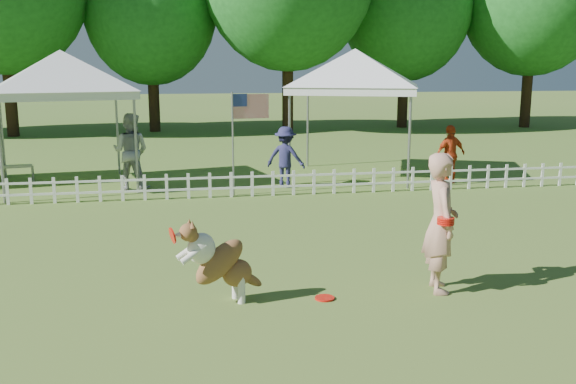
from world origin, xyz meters
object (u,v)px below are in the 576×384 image
Objects in this scene: frisbee_on_turf at (325,298)px; spectator_c at (450,154)px; canopy_tent_right at (354,115)px; dog at (221,262)px; flag_pole at (233,144)px; spectator_a at (131,151)px; spectator_b at (286,157)px; handler at (441,223)px; canopy_tent_left at (65,121)px.

spectator_c is (5.15, 7.73, 0.76)m from frisbee_on_turf.
canopy_tent_right is 2.83m from spectator_c.
canopy_tent_right is (4.30, 9.13, 1.14)m from dog.
flag_pole is at bearing -8.73° from spectator_c.
spectator_a is at bearing 110.13° from frisbee_on_turf.
spectator_b is (-2.12, -1.26, -0.94)m from canopy_tent_right.
handler is 1.02× the size of spectator_a.
dog is at bearing -82.71° from canopy_tent_left.
spectator_b reaches higher than spectator_c.
spectator_c is at bearing 32.94° from dog.
canopy_tent_left is at bearing 93.86° from dog.
spectator_b is at bearing -167.61° from spectator_a.
handler is 7.38m from flag_pole.
frisbee_on_turf is 0.08× the size of canopy_tent_left.
canopy_tent_left is 4.50m from flag_pole.
spectator_a is (-3.06, 8.35, 0.94)m from frisbee_on_turf.
dog is 0.34× the size of canopy_tent_left.
dog is 9.53m from canopy_tent_left.
canopy_tent_right is at bearing 22.28° from flag_pole.
canopy_tent_left is 5.65m from spectator_b.
canopy_tent_left is at bearing -1.43° from spectator_a.
flag_pole is at bearing 26.94° from handler.
handler is 9.51m from spectator_a.
handler is 8.41m from spectator_c.
dog is 7.11m from flag_pole.
spectator_b is at bearing 15.33° from handler.
flag_pole reaches higher than frisbee_on_turf.
canopy_tent_right is 2.23× the size of spectator_c.
handler is 7.91m from spectator_b.
frisbee_on_turf is at bearing 41.43° from spectator_c.
spectator_a reaches higher than dog.
canopy_tent_left reaches higher than handler.
handler is 0.79× the size of flag_pole.
frisbee_on_turf is at bearing -19.51° from dog.
spectator_c is (9.84, -1.21, -0.91)m from canopy_tent_left.
spectator_c is (8.20, -0.62, -0.18)m from spectator_a.
spectator_c is at bearing 56.34° from frisbee_on_turf.
spectator_a is at bearing 84.85° from dog.
flag_pole is 1.70m from spectator_b.
flag_pole is (0.77, 7.03, 0.66)m from dog.
spectator_a is (1.63, -0.59, -0.73)m from canopy_tent_left.
spectator_c is at bearing -20.22° from canopy_tent_left.
flag_pole is 1.59× the size of spectator_b.
spectator_b is at bearing 22.27° from flag_pole.
spectator_c is at bearing -165.88° from spectator_a.
handler reaches higher than dog.
canopy_tent_left reaches higher than spectator_c.
spectator_c is at bearing -15.42° from handler.
flag_pole reaches higher than handler.
handler is 0.58× the size of canopy_tent_left.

